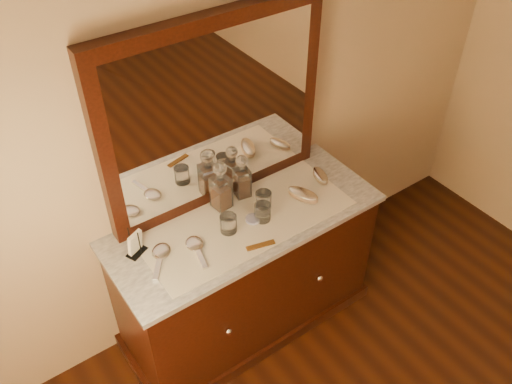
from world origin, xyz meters
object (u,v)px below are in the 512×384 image
Objects in this scene: dresser_cabinet at (246,275)px; hand_mirror_outer at (161,254)px; pin_dish at (253,219)px; comb at (261,245)px; hand_mirror_inner at (196,246)px; mirror_frame at (215,114)px; napkin_rack at (135,244)px; brush_far at (320,176)px; decanter_right at (242,180)px; decanter_left at (221,190)px; brush_near at (303,195)px.

dresser_cabinet is 6.43× the size of hand_mirror_outer.
pin_dish reaches higher than comb.
mirror_frame is at bearing 42.15° from hand_mirror_inner.
comb is 0.60m from napkin_rack.
comb is at bearing -158.30° from brush_far.
hand_mirror_inner is at bearing 161.28° from comb.
dresser_cabinet is 0.97m from mirror_frame.
dresser_cabinet is 0.55m from hand_mirror_inner.
decanter_left is at bearing -173.92° from decanter_right.
brush_near is (0.34, -0.30, -0.47)m from mirror_frame.
pin_dish is 0.54× the size of comb.
decanter_left reaches higher than decanter_right.
mirror_frame is at bearing 136.77° from decanter_right.
decanter_left is 0.33m from hand_mirror_inner.
napkin_rack is at bearing 133.98° from hand_mirror_outer.
brush_far is (0.57, -0.12, -0.09)m from decanter_left.
dresser_cabinet is 0.58m from brush_near.
hand_mirror_outer and hand_mirror_inner have the same top height.
mirror_frame is (0.00, 0.25, 0.94)m from dresser_cabinet.
brush_near is (0.39, -0.20, -0.09)m from decanter_left.
decanter_right is (0.09, 0.16, 0.54)m from dresser_cabinet.
comb is 0.63× the size of hand_mirror_inner.
brush_near is (0.89, -0.15, -0.03)m from napkin_rack.
comb is at bearing -158.32° from brush_near.
decanter_right is 0.46m from hand_mirror_inner.
decanter_right is (0.07, 0.20, 0.09)m from pin_dish.
brush_near is at bearing -41.28° from mirror_frame.
brush_far is (0.49, 0.06, 0.01)m from pin_dish.
mirror_frame is 8.05× the size of napkin_rack.
hand_mirror_outer is (-0.47, 0.02, 0.45)m from dresser_cabinet.
mirror_frame is 15.34× the size of pin_dish.
comb is 0.67× the size of hand_mirror_outer.
mirror_frame is 0.42m from decanter_right.
decanter_left is at bearing 34.35° from hand_mirror_inner.
hand_mirror_outer is (-0.56, -0.14, -0.09)m from decanter_right.
mirror_frame is 0.72m from hand_mirror_outer.
brush_near is at bearing -4.80° from hand_mirror_outer.
hand_mirror_outer is (-0.99, -0.00, -0.01)m from brush_far.
comb is 0.92× the size of brush_far.
decanter_right is at bearing 25.77° from hand_mirror_inner.
dresser_cabinet is 0.65m from hand_mirror_outer.
hand_mirror_inner is at bearing -145.65° from decanter_left.
dresser_cabinet is at bearing 124.60° from pin_dish.
napkin_rack is at bearing 163.08° from comb.
pin_dish is 0.34m from hand_mirror_inner.
mirror_frame reaches higher than napkin_rack.
hand_mirror_outer is at bearing 178.14° from dresser_cabinet.
dresser_cabinet is 6.11× the size of hand_mirror_inner.
brush_far is (0.52, 0.02, 0.46)m from dresser_cabinet.
brush_far is 0.72× the size of hand_mirror_outer.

